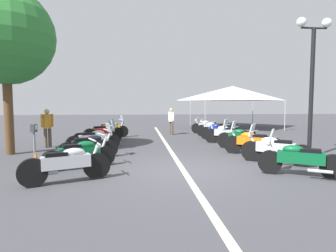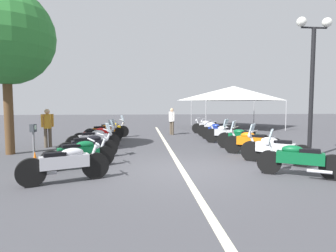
# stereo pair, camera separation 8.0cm
# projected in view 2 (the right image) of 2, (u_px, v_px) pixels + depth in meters

# --- Properties ---
(ground_plane) EXTENTS (80.00, 80.00, 0.00)m
(ground_plane) POSITION_uv_depth(u_px,v_px,m) (182.00, 170.00, 8.04)
(ground_plane) COLOR #424247
(lane_centre_stripe) EXTENTS (20.36, 0.16, 0.01)m
(lane_centre_stripe) POSITION_uv_depth(u_px,v_px,m) (168.00, 147.00, 12.14)
(lane_centre_stripe) COLOR beige
(lane_centre_stripe) RESTS_ON ground_plane
(motorcycle_left_row_0) EXTENTS (1.04, 1.99, 1.01)m
(motorcycle_left_row_0) POSITION_uv_depth(u_px,v_px,m) (66.00, 163.00, 6.73)
(motorcycle_left_row_0) COLOR black
(motorcycle_left_row_0) RESTS_ON ground_plane
(motorcycle_left_row_1) EXTENTS (1.11, 1.95, 0.98)m
(motorcycle_left_row_1) POSITION_uv_depth(u_px,v_px,m) (79.00, 153.00, 8.18)
(motorcycle_left_row_1) COLOR black
(motorcycle_left_row_1) RESTS_ON ground_plane
(motorcycle_left_row_2) EXTENTS (0.98, 1.93, 1.19)m
(motorcycle_left_row_2) POSITION_uv_depth(u_px,v_px,m) (89.00, 145.00, 9.66)
(motorcycle_left_row_2) COLOR black
(motorcycle_left_row_2) RESTS_ON ground_plane
(motorcycle_left_row_3) EXTENTS (1.11, 1.99, 1.22)m
(motorcycle_left_row_3) POSITION_uv_depth(u_px,v_px,m) (94.00, 139.00, 11.18)
(motorcycle_left_row_3) COLOR black
(motorcycle_left_row_3) RESTS_ON ground_plane
(motorcycle_left_row_4) EXTENTS (0.95, 2.03, 1.20)m
(motorcycle_left_row_4) POSITION_uv_depth(u_px,v_px,m) (98.00, 136.00, 12.51)
(motorcycle_left_row_4) COLOR black
(motorcycle_left_row_4) RESTS_ON ground_plane
(motorcycle_left_row_5) EXTENTS (1.14, 1.88, 1.01)m
(motorcycle_left_row_5) POSITION_uv_depth(u_px,v_px,m) (104.00, 132.00, 14.10)
(motorcycle_left_row_5) COLOR black
(motorcycle_left_row_5) RESTS_ON ground_plane
(motorcycle_left_row_6) EXTENTS (0.89, 1.98, 1.22)m
(motorcycle_left_row_6) POSITION_uv_depth(u_px,v_px,m) (111.00, 129.00, 15.47)
(motorcycle_left_row_6) COLOR black
(motorcycle_left_row_6) RESTS_ON ground_plane
(motorcycle_right_row_0) EXTENTS (1.20, 1.88, 1.21)m
(motorcycle_right_row_0) POSITION_uv_depth(u_px,v_px,m) (298.00, 159.00, 7.26)
(motorcycle_right_row_0) COLOR black
(motorcycle_right_row_0) RESTS_ON ground_plane
(motorcycle_right_row_1) EXTENTS (1.50, 1.77, 1.22)m
(motorcycle_right_row_1) POSITION_uv_depth(u_px,v_px,m) (274.00, 149.00, 8.85)
(motorcycle_right_row_1) COLOR black
(motorcycle_right_row_1) RESTS_ON ground_plane
(motorcycle_right_row_2) EXTENTS (1.37, 1.84, 1.23)m
(motorcycle_right_row_2) POSITION_uv_depth(u_px,v_px,m) (252.00, 142.00, 10.32)
(motorcycle_right_row_2) COLOR black
(motorcycle_right_row_2) RESTS_ON ground_plane
(motorcycle_right_row_3) EXTENTS (1.43, 1.85, 1.22)m
(motorcycle_right_row_3) POSITION_uv_depth(u_px,v_px,m) (242.00, 138.00, 11.57)
(motorcycle_right_row_3) COLOR black
(motorcycle_right_row_3) RESTS_ON ground_plane
(motorcycle_right_row_4) EXTENTS (1.36, 1.89, 1.02)m
(motorcycle_right_row_4) POSITION_uv_depth(u_px,v_px,m) (227.00, 134.00, 13.21)
(motorcycle_right_row_4) COLOR black
(motorcycle_right_row_4) RESTS_ON ground_plane
(motorcycle_right_row_5) EXTENTS (1.37, 1.67, 1.01)m
(motorcycle_right_row_5) POSITION_uv_depth(u_px,v_px,m) (218.00, 131.00, 14.58)
(motorcycle_right_row_5) COLOR black
(motorcycle_right_row_5) RESTS_ON ground_plane
(motorcycle_right_row_6) EXTENTS (1.33, 1.78, 1.01)m
(motorcycle_right_row_6) POSITION_uv_depth(u_px,v_px,m) (214.00, 129.00, 15.91)
(motorcycle_right_row_6) COLOR black
(motorcycle_right_row_6) RESTS_ON ground_plane
(motorcycle_right_row_7) EXTENTS (1.14, 1.90, 1.00)m
(motorcycle_right_row_7) POSITION_uv_depth(u_px,v_px,m) (208.00, 126.00, 17.50)
(motorcycle_right_row_7) COLOR black
(motorcycle_right_row_7) RESTS_ON ground_plane
(street_lamp_twin_globe) EXTENTS (0.32, 1.22, 4.75)m
(street_lamp_twin_globe) POSITION_uv_depth(u_px,v_px,m) (313.00, 63.00, 9.58)
(street_lamp_twin_globe) COLOR black
(street_lamp_twin_globe) RESTS_ON ground_plane
(parking_meter) EXTENTS (0.20, 0.15, 1.29)m
(parking_meter) POSITION_uv_depth(u_px,v_px,m) (34.00, 138.00, 8.09)
(parking_meter) COLOR slate
(parking_meter) RESTS_ON ground_plane
(traffic_cone_0) EXTENTS (0.36, 0.36, 0.61)m
(traffic_cone_0) POSITION_uv_depth(u_px,v_px,m) (35.00, 163.00, 7.54)
(traffic_cone_0) COLOR orange
(traffic_cone_0) RESTS_ON ground_plane
(bystander_0) EXTENTS (0.36, 0.44, 1.65)m
(bystander_0) POSITION_uv_depth(u_px,v_px,m) (48.00, 125.00, 12.09)
(bystander_0) COLOR brown
(bystander_0) RESTS_ON ground_plane
(bystander_1) EXTENTS (0.46, 0.33, 1.59)m
(bystander_1) POSITION_uv_depth(u_px,v_px,m) (172.00, 119.00, 17.02)
(bystander_1) COLOR brown
(bystander_1) RESTS_ON ground_plane
(roadside_tree_0) EXTENTS (3.45, 3.45, 6.01)m
(roadside_tree_0) POSITION_uv_depth(u_px,v_px,m) (5.00, 37.00, 10.19)
(roadside_tree_0) COLOR brown
(roadside_tree_0) RESTS_ON ground_plane
(event_tent) EXTENTS (6.20, 6.20, 3.20)m
(event_tent) POSITION_uv_depth(u_px,v_px,m) (234.00, 93.00, 21.84)
(event_tent) COLOR white
(event_tent) RESTS_ON ground_plane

